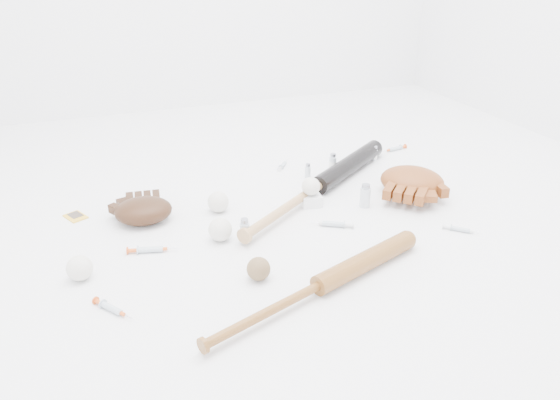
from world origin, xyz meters
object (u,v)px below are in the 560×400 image
object	(u,v)px
bat_wood	(320,285)
pedestal	(311,200)
bat_dark	(320,185)
glove_dark	(143,210)

from	to	relation	value
bat_wood	pedestal	world-z (taller)	bat_wood
pedestal	bat_dark	bearing A→B (deg)	45.72
bat_wood	glove_dark	size ratio (longest dim) A/B	3.48
bat_wood	bat_dark	bearing A→B (deg)	45.55
bat_dark	glove_dark	xyz separation A→B (m)	(-0.66, 0.01, 0.00)
pedestal	glove_dark	bearing A→B (deg)	171.64
bat_dark	bat_wood	size ratio (longest dim) A/B	1.26
bat_dark	bat_wood	distance (m)	0.65
bat_dark	pedestal	world-z (taller)	bat_dark
bat_wood	glove_dark	xyz separation A→B (m)	(-0.38, 0.61, 0.01)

